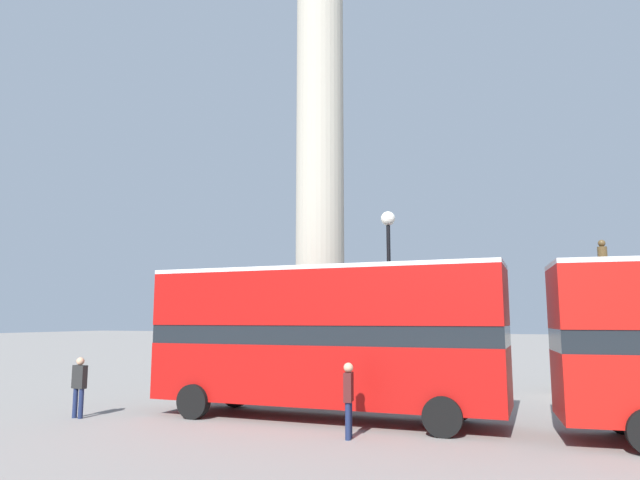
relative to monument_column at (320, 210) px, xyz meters
The scene contains 7 objects.
ground_plane 7.50m from the monument_column, ahead, with size 200.00×200.00×0.00m, color gray.
monument_column is the anchor object (origin of this frame).
bus_a 8.46m from the monument_column, 68.27° to the right, with size 10.43×2.89×4.42m.
equestrian_statue 12.64m from the monument_column, 12.51° to the left, with size 3.72×3.49×6.01m.
street_lamp 5.39m from the monument_column, 34.68° to the right, with size 0.52×0.52×6.78m.
pedestrian_near_lamp 11.46m from the monument_column, 64.97° to the right, with size 0.27×0.51×1.83m.
pedestrian_by_plinth 11.66m from the monument_column, 117.15° to the right, with size 0.48×0.24×1.77m.
Camera 1 is at (8.47, -22.33, 2.89)m, focal length 32.00 mm.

